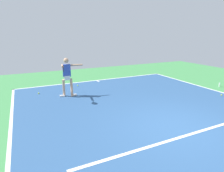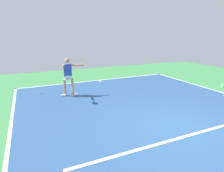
# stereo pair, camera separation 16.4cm
# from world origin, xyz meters

# --- Properties ---
(ground_plane) EXTENTS (22.13, 22.13, 0.00)m
(ground_plane) POSITION_xyz_m (0.00, 0.00, 0.00)
(ground_plane) COLOR #428E4C
(court_surface) EXTENTS (9.28, 13.66, 0.00)m
(court_surface) POSITION_xyz_m (0.00, 0.00, 0.00)
(court_surface) COLOR #2D5484
(court_surface) RESTS_ON ground_plane
(court_line_baseline_near) EXTENTS (9.28, 0.10, 0.01)m
(court_line_baseline_near) POSITION_xyz_m (0.00, -6.78, 0.00)
(court_line_baseline_near) COLOR white
(court_line_baseline_near) RESTS_ON ground_plane
(court_line_service) EXTENTS (6.96, 0.10, 0.01)m
(court_line_service) POSITION_xyz_m (0.00, 0.45, 0.00)
(court_line_service) COLOR white
(court_line_service) RESTS_ON ground_plane
(court_line_centre_mark) EXTENTS (0.10, 0.30, 0.01)m
(court_line_centre_mark) POSITION_xyz_m (0.00, -6.58, 0.00)
(court_line_centre_mark) COLOR white
(court_line_centre_mark) RESTS_ON ground_plane
(tennis_player) EXTENTS (1.09, 1.18, 1.76)m
(tennis_player) POSITION_xyz_m (2.30, -4.45, 1.01)
(tennis_player) COLOR tan
(tennis_player) RESTS_ON ground_plane
(tennis_ball_near_player) EXTENTS (0.07, 0.07, 0.07)m
(tennis_ball_near_player) POSITION_xyz_m (-4.09, -1.48, 0.03)
(tennis_ball_near_player) COLOR yellow
(tennis_ball_near_player) RESTS_ON ground_plane
(tennis_ball_far_corner) EXTENTS (0.07, 0.07, 0.07)m
(tennis_ball_far_corner) POSITION_xyz_m (3.49, -5.44, 0.03)
(tennis_ball_far_corner) COLOR #CCE033
(tennis_ball_far_corner) RESTS_ON ground_plane
(tennis_ball_near_service_line) EXTENTS (0.07, 0.07, 0.07)m
(tennis_ball_near_service_line) POSITION_xyz_m (1.43, -6.00, 0.03)
(tennis_ball_near_service_line) COLOR #C6E53D
(tennis_ball_near_service_line) RESTS_ON ground_plane
(water_bottle) EXTENTS (0.07, 0.07, 0.22)m
(water_bottle) POSITION_xyz_m (-5.43, -2.55, 0.11)
(water_bottle) COLOR white
(water_bottle) RESTS_ON ground_plane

